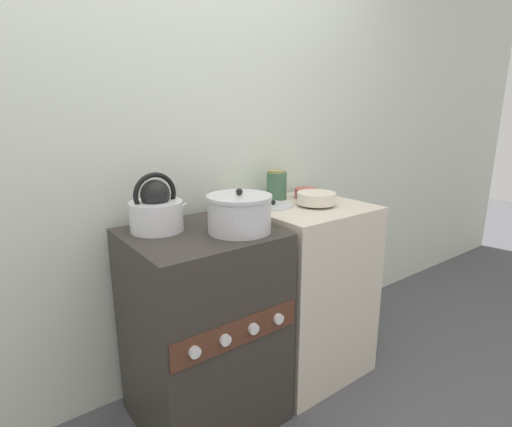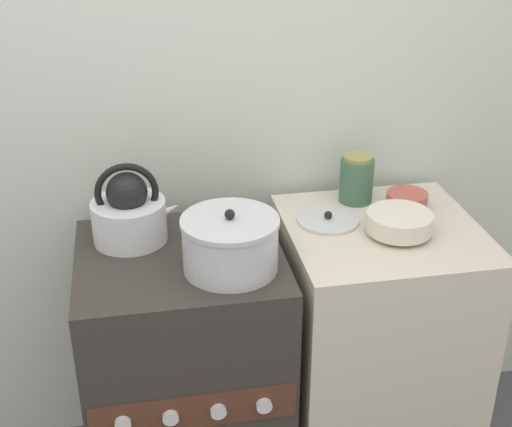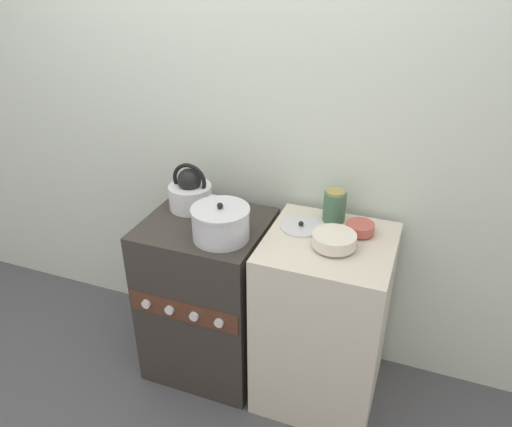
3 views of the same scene
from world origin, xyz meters
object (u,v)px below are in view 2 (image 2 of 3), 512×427
stove (186,378)px  loose_pot_lid (328,220)px  cooking_pot (230,244)px  kettle (130,213)px  storage_jar (356,179)px  small_ceramic_bowl (407,200)px  enamel_bowl (399,222)px

stove → loose_pot_lid: loose_pot_lid is taller
stove → cooking_pot: size_ratio=3.32×
kettle → storage_jar: kettle is taller
kettle → cooking_pot: size_ratio=0.99×
stove → loose_pot_lid: size_ratio=4.68×
kettle → storage_jar: size_ratio=1.72×
cooking_pot → small_ceramic_bowl: size_ratio=2.09×
cooking_pot → small_ceramic_bowl: bearing=20.5°
kettle → loose_pot_lid: 0.59m
stove → cooking_pot: 0.55m
cooking_pot → storage_jar: size_ratio=1.73×
stove → storage_jar: bearing=19.6°
loose_pot_lid → storage_jar: bearing=45.0°
stove → loose_pot_lid: 0.66m
storage_jar → loose_pot_lid: bearing=-135.0°
kettle → stove: bearing=-42.7°
loose_pot_lid → kettle: bearing=176.4°
cooking_pot → storage_jar: 0.55m
kettle → loose_pot_lid: size_ratio=1.40×
enamel_bowl → small_ceramic_bowl: bearing=61.5°
loose_pot_lid → enamel_bowl: bearing=-32.4°
stove → storage_jar: storage_jar is taller
cooking_pot → stove: bearing=143.9°
kettle → enamel_bowl: bearing=-11.2°
stove → loose_pot_lid: bearing=10.2°
kettle → enamel_bowl: (0.77, -0.15, -0.03)m
enamel_bowl → small_ceramic_bowl: size_ratio=1.50×
storage_jar → loose_pot_lid: storage_jar is taller
enamel_bowl → loose_pot_lid: (-0.18, 0.11, -0.03)m
stove → small_ceramic_bowl: bearing=9.8°
cooking_pot → loose_pot_lid: cooking_pot is taller
small_ceramic_bowl → stove: bearing=-170.2°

